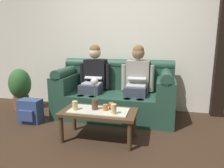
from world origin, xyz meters
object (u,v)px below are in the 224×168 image
at_px(person_left, 94,77).
at_px(cup_far_center, 75,105).
at_px(cup_near_left, 111,106).
at_px(cup_near_right, 114,109).
at_px(flower_vase, 95,93).
at_px(backpack_left, 30,111).
at_px(couch, 115,94).
at_px(coffee_table, 99,114).
at_px(person_right, 137,79).
at_px(cup_far_left, 105,107).
at_px(potted_plant, 20,87).

xyz_separation_m(person_left, cup_far_center, (0.08, -1.02, -0.19)).
distance_m(cup_near_left, cup_far_center, 0.47).
distance_m(cup_near_left, cup_near_right, 0.21).
xyz_separation_m(flower_vase, backpack_left, (-1.18, 0.30, -0.44)).
xyz_separation_m(couch, flower_vase, (-0.05, -0.94, 0.25)).
distance_m(coffee_table, flower_vase, 0.29).
distance_m(person_right, backpack_left, 1.80).
bearing_deg(cup_near_right, cup_far_left, 142.17).
bearing_deg(cup_near_left, cup_near_right, -67.46).
distance_m(person_left, backpack_left, 1.17).
xyz_separation_m(person_right, cup_near_right, (-0.16, -1.05, -0.19)).
relative_size(cup_far_left, potted_plant, 0.10).
xyz_separation_m(person_right, cup_far_center, (-0.68, -1.02, -0.19)).
relative_size(person_right, cup_near_right, 9.78).
bearing_deg(person_left, backpack_left, -143.01).
height_order(flower_vase, cup_near_left, flower_vase).
xyz_separation_m(flower_vase, cup_far_center, (-0.25, -0.07, -0.16)).
xyz_separation_m(person_left, person_right, (0.76, -0.00, 0.00)).
bearing_deg(cup_near_left, potted_plant, 158.88).
xyz_separation_m(couch, potted_plant, (-1.79, -0.12, 0.06)).
xyz_separation_m(backpack_left, potted_plant, (-0.55, 0.53, 0.25)).
bearing_deg(backpack_left, cup_far_center, -21.56).
distance_m(person_right, cup_near_right, 1.08).
bearing_deg(potted_plant, coffee_table, -25.10).
bearing_deg(flower_vase, person_right, 65.28).
bearing_deg(backpack_left, potted_plant, 136.07).
xyz_separation_m(coffee_table, flower_vase, (-0.05, 0.01, 0.28)).
height_order(coffee_table, backpack_left, coffee_table).
relative_size(coffee_table, cup_far_left, 12.56).
xyz_separation_m(person_left, flower_vase, (0.33, -0.94, -0.03)).
bearing_deg(flower_vase, person_left, 109.03).
bearing_deg(flower_vase, cup_near_right, -21.27).
height_order(person_right, potted_plant, person_right).
xyz_separation_m(cup_near_left, backpack_left, (-1.38, 0.21, -0.26)).
bearing_deg(potted_plant, person_left, 4.57).
bearing_deg(flower_vase, cup_far_center, -163.61).
bearing_deg(coffee_table, backpack_left, 166.13).
xyz_separation_m(person_right, cup_far_left, (-0.29, -0.95, -0.21)).
bearing_deg(cup_near_right, backpack_left, 164.53).
bearing_deg(person_right, backpack_left, -158.22).
height_order(couch, flower_vase, couch).
relative_size(coffee_table, cup_far_center, 8.43).
relative_size(couch, cup_near_right, 15.86).
relative_size(cup_near_right, potted_plant, 0.16).
height_order(cup_near_left, potted_plant, potted_plant).
height_order(person_right, coffee_table, person_right).
bearing_deg(person_right, cup_far_center, -123.91).
xyz_separation_m(couch, backpack_left, (-1.24, -0.65, -0.19)).
xyz_separation_m(person_right, coffee_table, (-0.38, -0.95, -0.31)).
height_order(person_right, flower_vase, person_right).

